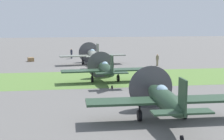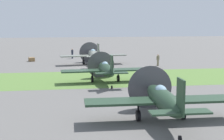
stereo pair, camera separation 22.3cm
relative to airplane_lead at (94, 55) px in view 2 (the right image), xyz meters
The scene contains 8 objects.
ground_plane 2.84m from the airplane_lead, 127.64° to the right, with size 160.00×160.00×0.00m, color #605E5B.
grass_verge 12.09m from the airplane_lead, 97.05° to the right, with size 120.00×11.00×0.01m, color #567A38.
airplane_lead is the anchor object (origin of this frame).
airplane_wingman 14.39m from the airplane_lead, 89.85° to the right, with size 9.71×7.69×3.46m.
airplane_trail 28.76m from the airplane_lead, 85.94° to the right, with size 10.40×8.27×3.73m.
ground_crew_chief 8.94m from the airplane_lead, 109.79° to the left, with size 0.38×0.63×1.73m.
ground_crew_mechanic 9.71m from the airplane_lead, 15.92° to the right, with size 0.55×0.39×1.73m.
supply_crate 11.15m from the airplane_lead, 151.39° to the left, with size 0.90×0.90×0.64m, color olive.
Camera 2 is at (-2.88, -47.20, 6.80)m, focal length 52.34 mm.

